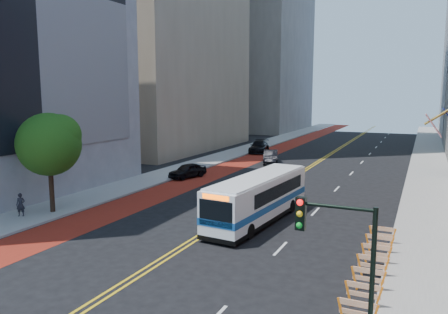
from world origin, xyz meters
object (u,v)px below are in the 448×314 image
traffic_signal (339,254)px  transit_bus (259,197)px  car_c (259,147)px  pedestrian (21,205)px  car_a (188,171)px  car_b (271,157)px  street_tree (50,142)px

traffic_signal → transit_bus: 15.88m
car_c → pedestrian: pedestrian is taller
car_a → pedestrian: 16.97m
traffic_signal → car_c: bearing=112.8°
transit_bus → pedestrian: size_ratio=7.18×
car_b → traffic_signal: bearing=-86.8°
car_b → pedestrian: bearing=-123.2°
transit_bus → pedestrian: bearing=-152.1°
transit_bus → car_a: bearing=141.7°
traffic_signal → transit_bus: size_ratio=0.47×
traffic_signal → car_b: 38.90m
car_a → car_b: bearing=85.0°
transit_bus → car_b: size_ratio=2.32×
car_b → pedestrian: pedestrian is taller
transit_bus → car_a: (-11.30, 10.65, -0.84)m
transit_bus → car_b: bearing=112.0°
car_a → car_c: car_c is taller
street_tree → car_b: 27.63m
car_a → street_tree: bearing=-81.1°
car_c → street_tree: bearing=-104.4°
transit_bus → car_c: bearing=115.3°
street_tree → car_c: bearing=86.8°
traffic_signal → car_a: 31.00m
car_c → transit_bus: bearing=-81.0°
street_tree → transit_bus: street_tree is taller
car_b → car_c: bearing=100.1°
traffic_signal → pedestrian: (-21.74, 7.83, -2.81)m
traffic_signal → car_b: size_ratio=1.08×
car_a → pedestrian: size_ratio=2.70×
street_tree → traffic_signal: (20.66, -9.55, -1.19)m
street_tree → car_c: (1.94, 34.94, -4.11)m
transit_bus → car_a: size_ratio=2.66×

